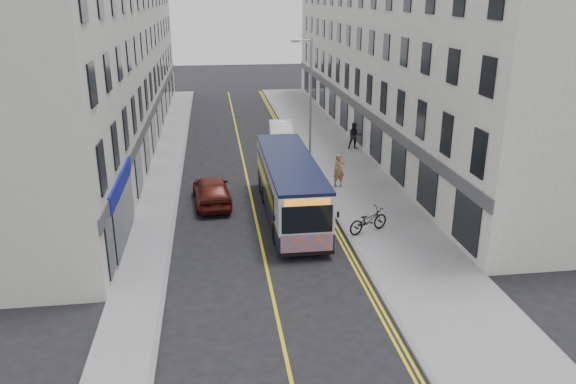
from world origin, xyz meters
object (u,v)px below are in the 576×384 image
object	(u,v)px
streetlamp	(309,98)
bicycle	(368,220)
pedestrian_far	(354,136)
car_maroon	(212,190)
car_white	(281,132)
city_bus	(290,185)
pedestrian_near	(339,171)

from	to	relation	value
streetlamp	bicycle	size ratio (longest dim) A/B	3.69
streetlamp	pedestrian_far	xyz separation A→B (m)	(3.83, 3.19, -3.32)
car_maroon	car_white	bearing A→B (deg)	-117.28
city_bus	pedestrian_far	xyz separation A→B (m)	(6.29, 11.86, -0.58)
city_bus	bicycle	size ratio (longest dim) A/B	4.76
car_maroon	pedestrian_near	bearing A→B (deg)	-172.11
streetlamp	car_white	bearing A→B (deg)	99.90
car_white	car_maroon	size ratio (longest dim) A/B	1.04
streetlamp	pedestrian_near	distance (m)	5.89
car_white	car_maroon	distance (m)	13.51
bicycle	car_white	size ratio (longest dim) A/B	0.45
city_bus	pedestrian_near	bearing A→B (deg)	49.01
city_bus	car_maroon	bearing A→B (deg)	149.04
pedestrian_near	car_maroon	xyz separation A→B (m)	(-7.22, -1.58, -0.28)
pedestrian_near	car_white	bearing A→B (deg)	89.54
pedestrian_near	pedestrian_far	distance (m)	8.48
city_bus	car_maroon	distance (m)	4.56
bicycle	pedestrian_near	bearing A→B (deg)	-25.70
pedestrian_near	car_maroon	distance (m)	7.39
pedestrian_near	streetlamp	bearing A→B (deg)	90.10
streetlamp	bicycle	distance (m)	11.97
streetlamp	bicycle	bearing A→B (deg)	-85.81
bicycle	car_maroon	distance (m)	8.70
streetlamp	bicycle	xyz separation A→B (m)	(0.83, -11.35, -3.69)
streetlamp	car_maroon	world-z (taller)	streetlamp
city_bus	car_white	world-z (taller)	city_bus
streetlamp	car_white	size ratio (longest dim) A/B	1.67
pedestrian_near	car_maroon	world-z (taller)	pedestrian_near
city_bus	car_white	size ratio (longest dim) A/B	2.15
city_bus	pedestrian_far	bearing A→B (deg)	62.07
pedestrian_far	car_maroon	bearing A→B (deg)	-131.45
pedestrian_far	car_white	distance (m)	5.69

